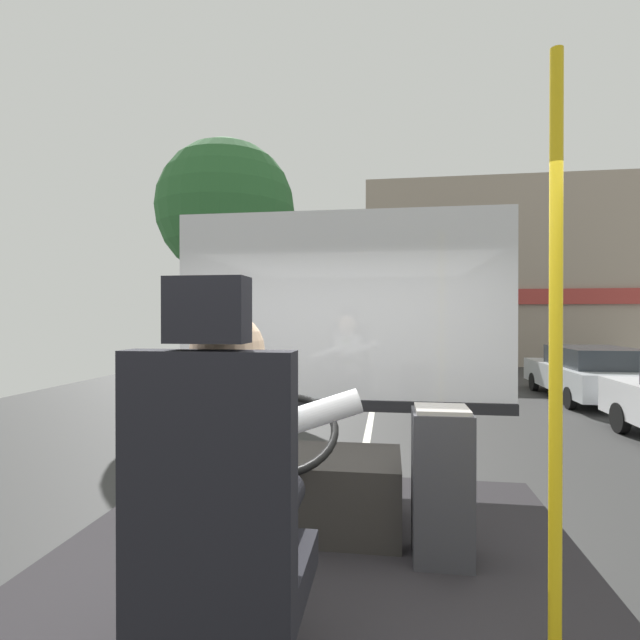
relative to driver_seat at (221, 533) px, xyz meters
The scene contains 10 objects.
ground 9.48m from the driver_seat, 89.20° to the left, with size 18.00×44.00×0.06m.
driver_seat is the anchor object (origin of this frame).
bus_driver 0.20m from the driver_seat, 90.00° to the left, with size 0.81×0.63×0.76m.
steering_console 1.30m from the driver_seat, 90.00° to the left, with size 1.10×0.98×0.78m.
handrail_pole 1.23m from the driver_seat, 20.17° to the left, with size 0.04×0.04×2.07m.
fare_box 1.26m from the driver_seat, 53.93° to the left, with size 0.28×0.27×0.73m.
windshield_panel 2.26m from the driver_seat, 86.60° to the left, with size 2.50×0.08×1.48m.
street_tree 10.61m from the driver_seat, 109.14° to the left, with size 3.22×3.22×6.11m.
shop_building 21.37m from the driver_seat, 75.41° to the left, with size 11.66×4.16×7.61m.
parked_car_silver 12.05m from the driver_seat, 64.30° to the left, with size 1.95×4.21×1.26m.
Camera 1 is at (0.36, -1.93, 1.98)m, focal length 27.11 mm.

